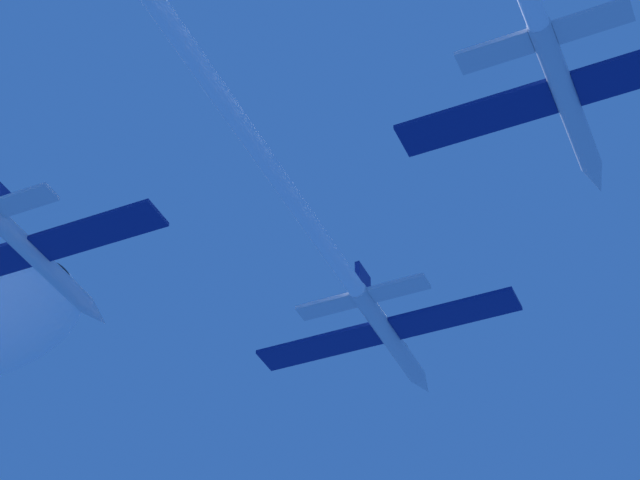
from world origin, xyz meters
The scene contains 1 object.
jet_lead centered at (0.53, -15.08, -0.23)m, with size 15.01×49.93×2.49m.
Camera 1 is at (18.02, -49.39, -35.48)m, focal length 63.16 mm.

